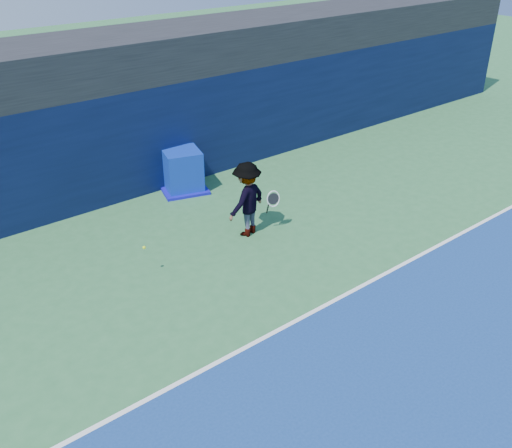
% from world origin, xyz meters
% --- Properties ---
extents(ground, '(80.00, 80.00, 0.00)m').
position_xyz_m(ground, '(0.00, 0.00, 0.00)').
color(ground, '#2F693A').
rests_on(ground, ground).
extents(baseline, '(24.00, 0.10, 0.01)m').
position_xyz_m(baseline, '(0.00, 3.00, 0.01)').
color(baseline, white).
rests_on(baseline, ground).
extents(stadium_band, '(36.00, 3.00, 1.20)m').
position_xyz_m(stadium_band, '(0.00, 11.50, 3.60)').
color(stadium_band, black).
rests_on(stadium_band, back_wall_assembly).
extents(back_wall_assembly, '(36.00, 1.03, 3.00)m').
position_xyz_m(back_wall_assembly, '(-0.00, 10.50, 1.50)').
color(back_wall_assembly, black).
rests_on(back_wall_assembly, ground).
extents(equipment_cart, '(1.57, 1.57, 1.21)m').
position_xyz_m(equipment_cart, '(1.72, 9.63, 0.55)').
color(equipment_cart, '#0B279E').
rests_on(equipment_cart, ground).
extents(tennis_player, '(1.45, 1.00, 1.90)m').
position_xyz_m(tennis_player, '(1.56, 6.40, 0.95)').
color(tennis_player, white).
rests_on(tennis_player, ground).
extents(tennis_ball, '(0.07, 0.07, 0.07)m').
position_xyz_m(tennis_ball, '(-1.37, 6.28, 0.72)').
color(tennis_ball, '#C0E319').
rests_on(tennis_ball, ground).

